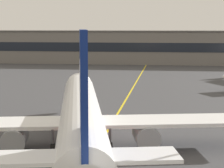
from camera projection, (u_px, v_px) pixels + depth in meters
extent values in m
cube|color=yellow|center=(118.00, 113.00, 60.66)|extent=(0.94, 180.00, 0.01)
cylinder|color=white|center=(81.00, 115.00, 41.72)|extent=(11.22, 36.00, 3.80)
cone|color=white|center=(79.00, 87.00, 60.80)|extent=(4.07, 3.30, 3.61)
cube|color=red|center=(81.00, 126.00, 41.86)|extent=(10.54, 33.17, 0.44)
cube|color=black|center=(79.00, 84.00, 58.83)|extent=(3.02, 1.67, 0.60)
cube|color=white|center=(81.00, 122.00, 42.43)|extent=(32.30, 11.36, 0.36)
cylinder|color=gray|center=(15.00, 138.00, 41.10)|extent=(3.00, 4.00, 2.30)
cylinder|color=black|center=(17.00, 134.00, 42.93)|extent=(1.95, 0.58, 1.95)
cylinder|color=gray|center=(146.00, 136.00, 42.10)|extent=(3.00, 4.00, 2.30)
cylinder|color=black|center=(143.00, 131.00, 43.93)|extent=(1.95, 0.58, 1.95)
cube|color=navy|center=(84.00, 92.00, 25.52)|extent=(1.39, 4.78, 7.20)
cylinder|color=white|center=(83.00, 79.00, 25.72)|extent=(0.93, 2.44, 2.40)
cube|color=white|center=(84.00, 157.00, 25.41)|extent=(11.34, 5.03, 0.24)
cylinder|color=#4C4C51|center=(80.00, 108.00, 56.32)|extent=(0.24, 0.24, 1.60)
cylinder|color=black|center=(80.00, 116.00, 56.45)|extent=(0.58, 0.96, 0.90)
cylinder|color=#4C4C51|center=(53.00, 138.00, 39.76)|extent=(0.24, 0.24, 1.60)
cylinder|color=black|center=(53.00, 150.00, 39.91)|extent=(0.66, 1.35, 1.30)
cylinder|color=#4C4C51|center=(110.00, 137.00, 40.18)|extent=(0.24, 0.24, 1.60)
cylinder|color=black|center=(110.00, 149.00, 40.33)|extent=(0.66, 1.35, 1.30)
cone|color=orange|center=(107.00, 116.00, 56.82)|extent=(0.36, 0.36, 0.55)
cylinder|color=white|center=(107.00, 116.00, 56.82)|extent=(0.23, 0.23, 0.07)
cube|color=orange|center=(107.00, 118.00, 56.86)|extent=(0.44, 0.44, 0.03)
cube|color=slate|center=(148.00, 48.00, 139.79)|extent=(162.89, 12.00, 10.05)
cube|color=black|center=(147.00, 47.00, 133.79)|extent=(156.37, 0.12, 2.80)
cube|color=#4E4A47|center=(148.00, 31.00, 139.11)|extent=(163.29, 12.40, 0.40)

